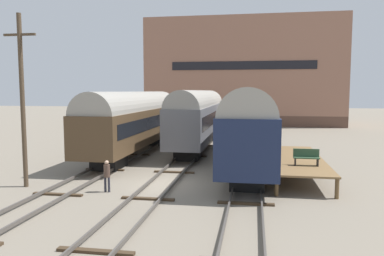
# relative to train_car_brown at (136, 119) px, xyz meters

# --- Properties ---
(ground_plane) EXTENTS (200.00, 200.00, 0.00)m
(ground_plane) POSITION_rel_train_car_brown_xyz_m (4.65, -9.62, -2.92)
(ground_plane) COLOR slate
(track_left) EXTENTS (2.60, 60.00, 0.26)m
(track_left) POSITION_rel_train_car_brown_xyz_m (0.00, -9.62, -2.77)
(track_left) COLOR #4C4742
(track_left) RESTS_ON ground
(track_middle) EXTENTS (2.60, 60.00, 0.26)m
(track_middle) POSITION_rel_train_car_brown_xyz_m (4.65, -9.62, -2.77)
(track_middle) COLOR #4C4742
(track_middle) RESTS_ON ground
(track_right) EXTENTS (2.60, 60.00, 0.26)m
(track_right) POSITION_rel_train_car_brown_xyz_m (9.30, -9.62, -2.77)
(track_right) COLOR #4C4742
(track_right) RESTS_ON ground
(train_car_brown) EXTENTS (3.09, 18.05, 5.15)m
(train_car_brown) POSITION_rel_train_car_brown_xyz_m (0.00, 0.00, 0.00)
(train_car_brown) COLOR black
(train_car_brown) RESTS_ON ground
(train_car_navy) EXTENTS (3.10, 18.58, 5.38)m
(train_car_navy) POSITION_rel_train_car_brown_xyz_m (9.30, -3.36, 0.14)
(train_car_navy) COLOR black
(train_car_navy) RESTS_ON ground
(train_car_grey) EXTENTS (2.86, 17.80, 5.26)m
(train_car_grey) POSITION_rel_train_car_brown_xyz_m (4.65, 4.19, 0.10)
(train_car_grey) COLOR black
(train_car_grey) RESTS_ON ground
(station_platform) EXTENTS (3.15, 10.06, 1.09)m
(station_platform) POSITION_rel_train_car_brown_xyz_m (12.20, -6.08, -1.92)
(station_platform) COLOR brown
(station_platform) RESTS_ON ground
(bench) EXTENTS (1.40, 0.40, 0.91)m
(bench) POSITION_rel_train_car_brown_xyz_m (12.50, -8.35, -1.34)
(bench) COLOR #2D4C33
(bench) RESTS_ON station_platform
(person_worker) EXTENTS (0.32, 0.32, 1.65)m
(person_worker) POSITION_rel_train_car_brown_xyz_m (2.20, -11.63, -1.93)
(person_worker) COLOR #282833
(person_worker) RESTS_ON ground
(utility_pole) EXTENTS (1.80, 0.24, 9.24)m
(utility_pole) POSITION_rel_train_car_brown_xyz_m (-2.59, -11.32, 1.87)
(utility_pole) COLOR #473828
(utility_pole) RESTS_ON ground
(warehouse_building) EXTENTS (29.65, 12.46, 16.15)m
(warehouse_building) POSITION_rel_train_car_brown_xyz_m (7.85, 31.72, 5.16)
(warehouse_building) COLOR brown
(warehouse_building) RESTS_ON ground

